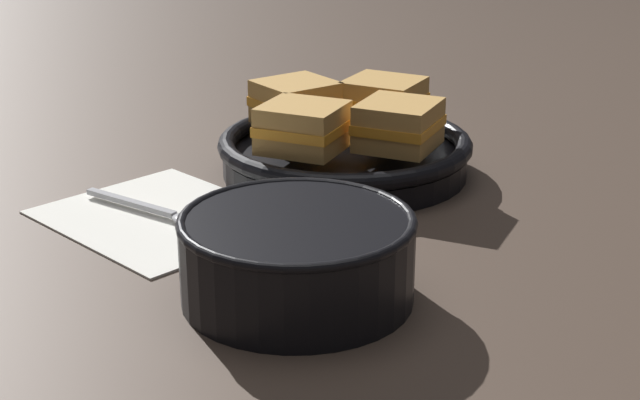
% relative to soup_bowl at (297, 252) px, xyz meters
% --- Properties ---
extents(ground_plane, '(4.00, 4.00, 0.00)m').
position_rel_soup_bowl_xyz_m(ground_plane, '(-0.11, 0.06, -0.04)').
color(ground_plane, '#47382D').
extents(napkin, '(0.23, 0.20, 0.00)m').
position_rel_soup_bowl_xyz_m(napkin, '(-0.20, 0.05, -0.04)').
color(napkin, white).
rests_on(napkin, ground_plane).
extents(soup_bowl, '(0.18, 0.18, 0.07)m').
position_rel_soup_bowl_xyz_m(soup_bowl, '(0.00, 0.00, 0.00)').
color(soup_bowl, black).
rests_on(soup_bowl, ground_plane).
extents(spoon, '(0.16, 0.03, 0.01)m').
position_rel_soup_bowl_xyz_m(spoon, '(-0.18, 0.05, -0.03)').
color(spoon, '#B7B7BC').
rests_on(spoon, napkin).
extents(skillet, '(0.26, 0.26, 0.04)m').
position_rel_soup_bowl_xyz_m(skillet, '(-0.15, 0.26, -0.02)').
color(skillet, black).
rests_on(skillet, ground_plane).
extents(sandwich_near_left, '(0.09, 0.09, 0.05)m').
position_rel_soup_bowl_xyz_m(sandwich_near_left, '(-0.08, 0.26, 0.03)').
color(sandwich_near_left, '#C18E47').
rests_on(sandwich_near_left, skillet).
extents(sandwich_near_right, '(0.09, 0.09, 0.05)m').
position_rel_soup_bowl_xyz_m(sandwich_near_right, '(-0.15, 0.32, 0.03)').
color(sandwich_near_right, '#C18E47').
rests_on(sandwich_near_right, skillet).
extents(sandwich_far_left, '(0.09, 0.09, 0.05)m').
position_rel_soup_bowl_xyz_m(sandwich_far_left, '(-0.21, 0.26, 0.03)').
color(sandwich_far_left, '#C18E47').
rests_on(sandwich_far_left, skillet).
extents(sandwich_far_right, '(0.09, 0.09, 0.05)m').
position_rel_soup_bowl_xyz_m(sandwich_far_right, '(-0.15, 0.19, 0.03)').
color(sandwich_far_right, '#C18E47').
rests_on(sandwich_far_right, skillet).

